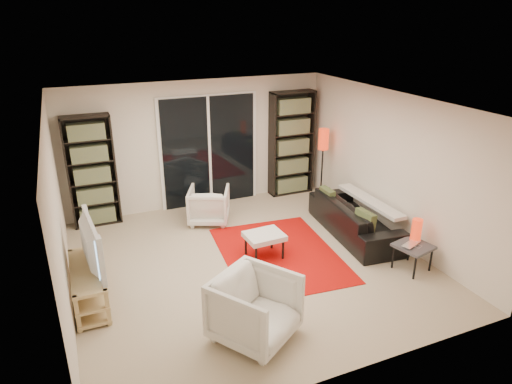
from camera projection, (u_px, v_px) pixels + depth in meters
floor at (249, 262)px, 6.90m from camera, size 5.00×5.00×0.00m
wall_back at (198, 144)px, 8.59m from camera, size 5.00×0.02×2.40m
wall_front at (348, 277)px, 4.32m from camera, size 5.00×0.02×2.40m
wall_left at (58, 218)px, 5.54m from camera, size 0.02×5.00×2.40m
wall_right at (391, 167)px, 7.37m from camera, size 0.02×5.00×2.40m
ceiling at (248, 104)px, 6.01m from camera, size 5.00×5.00×0.02m
sliding_door at (209, 151)px, 8.69m from camera, size 1.92×0.08×2.16m
bookshelf_left at (92, 172)px, 7.82m from camera, size 0.80×0.30×1.95m
bookshelf_right at (292, 144)px, 9.20m from camera, size 0.90×0.30×2.10m
tv_stand at (89, 284)px, 5.87m from camera, size 0.40×1.25×0.50m
tv at (84, 246)px, 5.67m from camera, size 0.24×1.13×0.65m
rug at (279, 254)px, 7.13m from camera, size 1.92×2.47×0.01m
sofa at (355, 217)px, 7.69m from camera, size 1.01×2.13×0.60m
armchair_back at (209, 205)px, 8.12m from camera, size 0.92×0.93×0.64m
armchair_front at (255, 309)px, 5.18m from camera, size 1.18×1.19×0.79m
ottoman at (264, 237)px, 6.93m from camera, size 0.59×0.49×0.40m
side_table at (413, 248)px, 6.59m from camera, size 0.56×0.56×0.40m
laptop at (414, 245)px, 6.53m from camera, size 0.39×0.32×0.03m
table_lamp at (416, 230)px, 6.65m from camera, size 0.15×0.15×0.34m
floor_lamp at (323, 146)px, 8.73m from camera, size 0.22×0.22×1.47m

